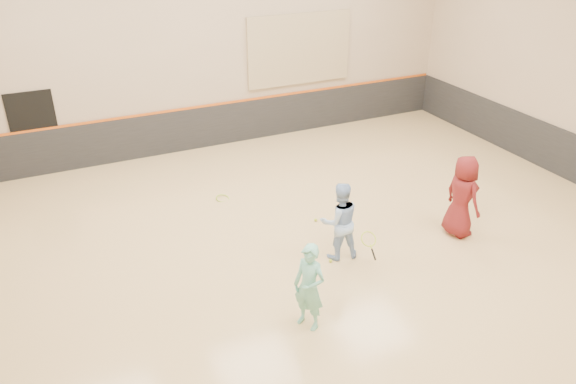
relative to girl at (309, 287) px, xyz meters
name	(u,v)px	position (x,y,z in m)	size (l,w,h in m)	color
room	(304,214)	(0.95, 2.08, 0.04)	(15.04, 12.04, 6.22)	tan
wainscot_back	(210,126)	(0.95, 8.05, -0.17)	(14.90, 0.04, 1.20)	#232326
wainscot_right	(573,158)	(8.42, 2.08, -0.17)	(0.04, 11.90, 1.20)	#232326
accent_stripe	(209,105)	(0.95, 8.04, 0.45)	(14.90, 0.03, 0.06)	#D85914
acoustic_panel	(299,49)	(3.75, 8.03, 1.73)	(3.20, 0.08, 2.00)	tan
doorway	(36,135)	(-3.55, 8.06, 0.33)	(1.10, 0.05, 2.20)	black
girl	(309,287)	(0.00, 0.00, 0.00)	(0.56, 0.37, 1.54)	#76CDB9
instructor	(339,221)	(1.45, 1.57, 0.03)	(0.78, 0.61, 1.60)	#9BBDEF
young_man	(462,196)	(4.16, 1.26, 0.11)	(0.86, 0.56, 1.77)	maroon
held_racket	(369,239)	(1.84, 1.12, -0.23)	(0.53, 0.53, 0.51)	#C1E131
spare_racket	(222,196)	(0.17, 4.82, -0.69)	(0.70, 0.70, 0.17)	#91BE29
ball_under_racket	(331,261)	(1.21, 1.44, -0.74)	(0.07, 0.07, 0.07)	gold
ball_in_hand	(473,188)	(4.37, 1.20, 0.27)	(0.07, 0.07, 0.07)	#C8E936
ball_beside_spare	(316,220)	(1.68, 2.96, -0.74)	(0.07, 0.07, 0.07)	#AFCD2F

